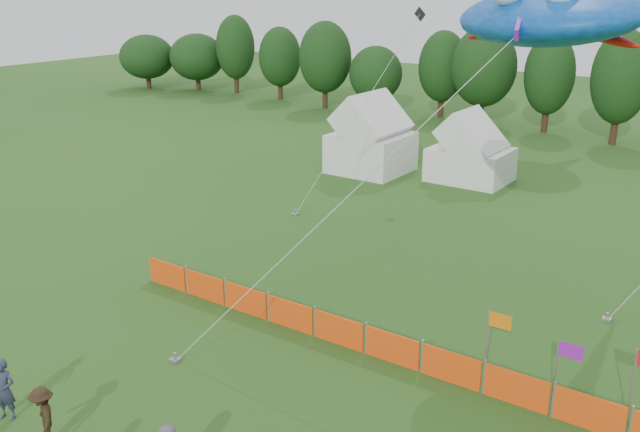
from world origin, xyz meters
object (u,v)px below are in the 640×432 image
Objects in this scene: barrier_fence at (365,339)px; spectator_a at (4,390)px; tent_left at (371,140)px; tent_right at (471,154)px; stingray_kite at (555,16)px; spectator_c at (43,417)px.

spectator_a is at bearing -125.21° from barrier_fence.
tent_right is (5.90, 1.52, -0.34)m from tent_left.
tent_right is at bearing 120.70° from stingray_kite.
barrier_fence is at bearing -74.83° from tent_right.
tent_left reaches higher than spectator_a.
tent_right is at bearing 14.45° from tent_left.
spectator_c is 0.09× the size of stingray_kite.
stingray_kite reaches higher than spectator_c.
spectator_c is (7.34, -28.12, -1.12)m from tent_left.
spectator_c is (1.88, -0.10, -0.06)m from spectator_a.
tent_left reaches higher than barrier_fence.
stingray_kite is at bearing 94.43° from spectator_c.
tent_right is 21.68m from barrier_fence.
spectator_c is at bearing -87.21° from tent_right.
tent_right reaches higher than spectator_a.
spectator_a is 0.09× the size of stingray_kite.
tent_right is 29.69m from spectator_c.
tent_right is 0.24× the size of stingray_kite.
spectator_a reaches higher than barrier_fence.
spectator_c is at bearing -25.95° from spectator_a.
tent_left is 28.57m from spectator_a.
stingray_kite is at bearing -59.30° from tent_right.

